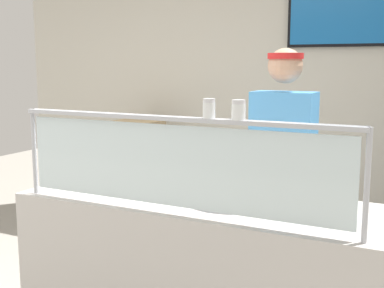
{
  "coord_description": "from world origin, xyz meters",
  "views": [
    {
      "loc": [
        2.11,
        -1.99,
        1.67
      ],
      "look_at": [
        0.91,
        0.39,
        1.24
      ],
      "focal_mm": 47.01,
      "sensor_mm": 36.0,
      "label": 1
    }
  ],
  "objects": [
    {
      "name": "pizza_box_stack",
      "position": [
        -0.52,
        2.06,
        0.99
      ],
      "size": [
        0.45,
        0.44,
        0.27
      ],
      "color": "tan",
      "rests_on": "prep_shelf"
    },
    {
      "name": "pepper_flake_shaker",
      "position": [
        1.31,
        0.06,
        1.46
      ],
      "size": [
        0.06,
        0.06,
        0.09
      ],
      "color": "white",
      "rests_on": "sneeze_guard"
    },
    {
      "name": "worker_figure",
      "position": [
        1.25,
        0.97,
        1.01
      ],
      "size": [
        0.41,
        0.5,
        1.76
      ],
      "color": "#23232D",
      "rests_on": "ground"
    },
    {
      "name": "serving_counter",
      "position": [
        0.98,
        0.35,
        0.47
      ],
      "size": [
        1.96,
        0.7,
        0.95
      ],
      "primitive_type": "cube",
      "color": "#BCB7B2",
      "rests_on": "ground"
    },
    {
      "name": "parmesan_shaker",
      "position": [
        1.16,
        0.06,
        1.46
      ],
      "size": [
        0.06,
        0.06,
        0.09
      ],
      "color": "white",
      "rests_on": "sneeze_guard"
    },
    {
      "name": "shop_rear_unit",
      "position": [
        0.99,
        2.54,
        1.36
      ],
      "size": [
        6.36,
        0.13,
        2.7
      ],
      "color": "beige",
      "rests_on": "ground"
    },
    {
      "name": "pizza_server",
      "position": [
        1.16,
        0.38,
        0.99
      ],
      "size": [
        0.13,
        0.29,
        0.01
      ],
      "primitive_type": "cube",
      "rotation": [
        0.0,
        0.0,
        0.19
      ],
      "color": "#ADAFB7",
      "rests_on": "pizza_tray"
    },
    {
      "name": "pizza_tray",
      "position": [
        1.14,
        0.4,
        0.97
      ],
      "size": [
        0.5,
        0.5,
        0.04
      ],
      "color": "#9EA0A8",
      "rests_on": "serving_counter"
    },
    {
      "name": "sneeze_guard",
      "position": [
        0.98,
        0.06,
        1.25
      ],
      "size": [
        1.78,
        0.06,
        0.47
      ],
      "color": "#B2B5BC",
      "rests_on": "serving_counter"
    },
    {
      "name": "prep_shelf",
      "position": [
        -0.52,
        2.06,
        0.43
      ],
      "size": [
        0.7,
        0.55,
        0.85
      ],
      "primitive_type": "cube",
      "color": "#B7BABF",
      "rests_on": "ground"
    }
  ]
}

